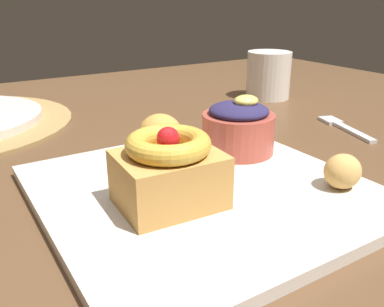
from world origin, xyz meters
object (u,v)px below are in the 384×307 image
fritter_front (342,171)px  coffee_mug (268,75)px  berry_ramekin (238,128)px  fork (343,127)px  front_plate (202,191)px  fritter_middle (160,133)px  cake_slice (169,170)px

fritter_front → coffee_mug: size_ratio=0.42×
berry_ramekin → fork: bearing=4.9°
front_plate → fritter_front: size_ratio=8.15×
front_plate → fritter_middle: fritter_middle is taller
fritter_front → coffee_mug: bearing=57.9°
front_plate → fritter_middle: 0.11m
fork → coffee_mug: size_ratio=1.40×
berry_ramekin → fritter_middle: berry_ramekin is taller
front_plate → berry_ramekin: bearing=33.1°
berry_ramekin → coffee_mug: coffee_mug is taller
front_plate → fritter_front: (0.11, -0.08, 0.02)m
front_plate → fritter_middle: bearing=84.5°
front_plate → fritter_middle: (0.01, 0.11, 0.03)m
cake_slice → fritter_front: bearing=-20.5°
cake_slice → berry_ramekin: bearing=28.6°
front_plate → berry_ramekin: berry_ramekin is taller
fritter_middle → fork: 0.30m
fork → fritter_front: bearing=146.1°
front_plate → berry_ramekin: 0.11m
cake_slice → berry_ramekin: size_ratio=1.08×
front_plate → coffee_mug: coffee_mug is taller
fritter_middle → coffee_mug: size_ratio=0.60×
fritter_middle → fritter_front: bearing=-60.8°
cake_slice → fritter_front: 0.17m
front_plate → berry_ramekin: size_ratio=3.54×
cake_slice → fritter_front: size_ratio=2.50×
front_plate → coffee_mug: 0.45m
cake_slice → fritter_front: (0.16, -0.06, -0.02)m
coffee_mug → berry_ramekin: bearing=-137.6°
front_plate → fork: (0.31, 0.08, -0.00)m
berry_ramekin → coffee_mug: 0.34m
berry_ramekin → fritter_middle: bearing=147.1°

